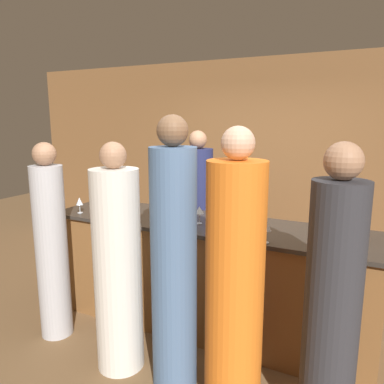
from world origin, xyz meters
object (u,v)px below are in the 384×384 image
(guest_0, at_px, (118,268))
(wine_bottle_1, at_px, (103,192))
(guest_3, at_px, (51,247))
(wine_bottle_2, at_px, (127,210))
(guest_4, at_px, (235,284))
(wine_bottle_0, at_px, (355,222))
(guest_2, at_px, (332,306))
(guest_1, at_px, (174,266))
(bartender, at_px, (198,215))

(guest_0, distance_m, wine_bottle_1, 1.63)
(guest_3, relative_size, wine_bottle_2, 5.86)
(guest_3, relative_size, wine_bottle_1, 6.74)
(guest_4, xyz_separation_m, wine_bottle_1, (-2.06, 1.16, 0.25))
(guest_4, distance_m, wine_bottle_0, 1.24)
(guest_2, bearing_deg, wine_bottle_2, 165.61)
(guest_4, height_order, wine_bottle_2, guest_4)
(wine_bottle_0, distance_m, wine_bottle_1, 2.73)
(guest_4, bearing_deg, wine_bottle_1, 150.61)
(guest_2, distance_m, guest_3, 2.41)
(guest_1, bearing_deg, bartender, 110.02)
(guest_3, distance_m, wine_bottle_0, 2.64)
(guest_3, relative_size, wine_bottle_0, 6.05)
(guest_0, bearing_deg, wine_bottle_2, 117.94)
(guest_1, xyz_separation_m, guest_2, (1.08, 0.04, -0.07))
(guest_0, bearing_deg, bartender, 93.39)
(bartender, relative_size, guest_4, 0.95)
(guest_0, bearing_deg, guest_4, 0.46)
(guest_2, xyz_separation_m, guest_3, (-2.41, 0.06, -0.03))
(wine_bottle_2, bearing_deg, wine_bottle_1, 141.46)
(bartender, bearing_deg, wine_bottle_2, 81.29)
(bartender, distance_m, guest_0, 1.66)
(guest_0, height_order, wine_bottle_2, guest_0)
(bartender, height_order, wine_bottle_0, bartender)
(guest_1, xyz_separation_m, guest_4, (0.46, 0.01, -0.05))
(guest_0, distance_m, guest_4, 0.97)
(guest_1, relative_size, guest_2, 1.08)
(wine_bottle_2, bearing_deg, guest_3, -142.94)
(guest_1, relative_size, wine_bottle_1, 7.58)
(guest_0, xyz_separation_m, guest_4, (0.97, 0.01, 0.06))
(guest_1, height_order, guest_2, guest_1)
(guest_1, distance_m, guest_3, 1.33)
(guest_2, bearing_deg, guest_0, -178.59)
(guest_4, relative_size, wine_bottle_2, 6.37)
(guest_4, bearing_deg, wine_bottle_0, 56.81)
(bartender, bearing_deg, guest_4, 122.86)
(guest_1, bearing_deg, guest_2, 1.93)
(bartender, relative_size, guest_1, 0.92)
(guest_0, bearing_deg, guest_3, 172.85)
(guest_1, bearing_deg, guest_3, 175.68)
(wine_bottle_2, bearing_deg, wine_bottle_0, 14.97)
(bartender, xyz_separation_m, wine_bottle_0, (1.73, -0.63, 0.30))
(guest_0, height_order, guest_4, guest_4)
(guest_2, bearing_deg, wine_bottle_0, 87.12)
(bartender, bearing_deg, guest_3, 65.12)
(bartender, relative_size, guest_3, 1.04)
(wine_bottle_2, bearing_deg, guest_1, -33.37)
(bartender, height_order, guest_3, bartender)
(wine_bottle_1, bearing_deg, guest_0, -46.90)
(guest_0, relative_size, guest_1, 0.90)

